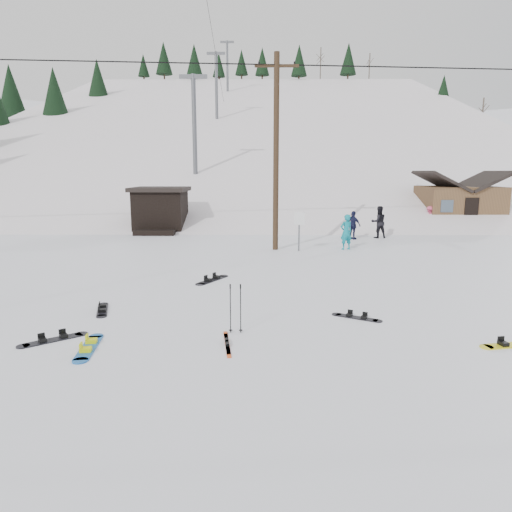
{
  "coord_description": "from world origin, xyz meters",
  "views": [
    {
      "loc": [
        1.24,
        -7.75,
        3.73
      ],
      "look_at": [
        1.14,
        4.74,
        1.4
      ],
      "focal_mm": 32.0,
      "sensor_mm": 36.0,
      "label": 1
    }
  ],
  "objects_px": {
    "cabin": "(458,204)",
    "hero_snowboard": "(89,347)",
    "utility_pole": "(276,150)",
    "hero_skis": "(227,343)"
  },
  "relations": [
    {
      "from": "cabin",
      "to": "hero_snowboard",
      "type": "relative_size",
      "value": 3.2
    },
    {
      "from": "utility_pole",
      "to": "cabin",
      "type": "distance_m",
      "value": 16.71
    },
    {
      "from": "utility_pole",
      "to": "hero_skis",
      "type": "xyz_separation_m",
      "value": [
        -1.47,
        -12.3,
        -4.66
      ]
    },
    {
      "from": "hero_skis",
      "to": "hero_snowboard",
      "type": "bearing_deg",
      "value": 177.63
    },
    {
      "from": "hero_snowboard",
      "to": "utility_pole",
      "type": "bearing_deg",
      "value": -26.22
    },
    {
      "from": "hero_skis",
      "to": "cabin",
      "type": "bearing_deg",
      "value": 49.66
    },
    {
      "from": "cabin",
      "to": "utility_pole",
      "type": "bearing_deg",
      "value": -142.44
    },
    {
      "from": "utility_pole",
      "to": "hero_snowboard",
      "type": "distance_m",
      "value": 14.1
    },
    {
      "from": "utility_pole",
      "to": "hero_skis",
      "type": "relative_size",
      "value": 5.9
    },
    {
      "from": "utility_pole",
      "to": "cabin",
      "type": "height_order",
      "value": "utility_pole"
    }
  ]
}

